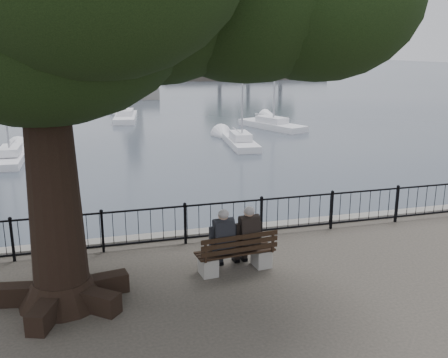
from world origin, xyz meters
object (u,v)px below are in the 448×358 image
object	(u,v)px
bench	(236,257)
person_right	(246,239)
person_left	(221,242)
lion_monument	(131,80)

from	to	relation	value
bench	person_right	distance (m)	0.46
person_left	lion_monument	xyz separation A→B (m)	(2.55, 49.21, 0.43)
person_left	person_right	size ratio (longest dim) A/B	1.00
bench	person_left	distance (m)	0.48
person_left	person_right	distance (m)	0.59
person_left	lion_monument	world-z (taller)	lion_monument
person_left	person_right	world-z (taller)	same
person_left	lion_monument	distance (m)	49.28
bench	lion_monument	size ratio (longest dim) A/B	0.21
bench	lion_monument	bearing A→B (deg)	87.40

